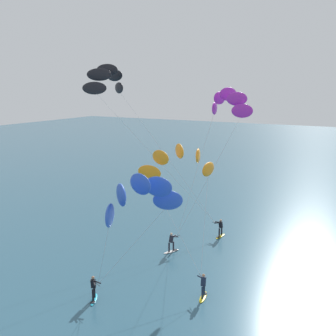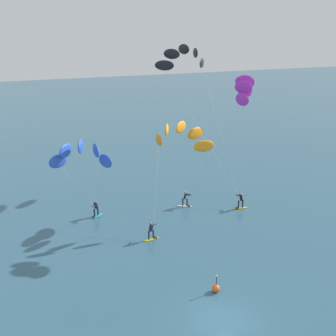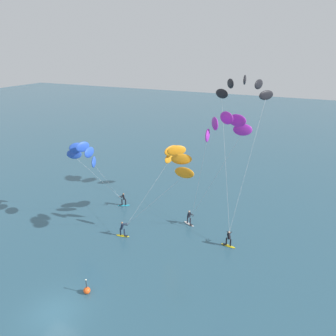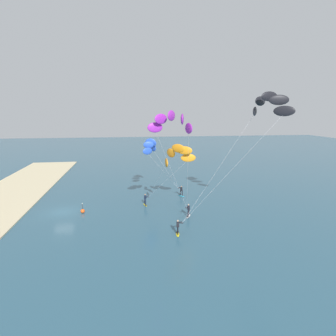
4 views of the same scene
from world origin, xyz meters
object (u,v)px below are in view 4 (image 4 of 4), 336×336
object	(u,v)px
kitesurfer_downwind	(172,127)
kitesurfer_mid_water	(152,148)
kitesurfer_far_out	(177,156)
marker_buoy	(83,211)
kitesurfer_nearshore	(266,108)

from	to	relation	value
kitesurfer_downwind	kitesurfer_mid_water	bearing A→B (deg)	-176.71
kitesurfer_far_out	kitesurfer_mid_water	bearing A→B (deg)	-166.11
kitesurfer_downwind	marker_buoy	world-z (taller)	kitesurfer_downwind
marker_buoy	kitesurfer_downwind	bearing A→B (deg)	55.58
kitesurfer_mid_water	kitesurfer_downwind	distance (m)	15.33
kitesurfer_mid_water	kitesurfer_downwind	xyz separation A→B (m)	(14.76, 0.85, 4.04)
kitesurfer_downwind	marker_buoy	xyz separation A→B (m)	(-7.48, -10.91, -11.48)
kitesurfer_far_out	marker_buoy	bearing A→B (deg)	-99.68
kitesurfer_far_out	kitesurfer_downwind	size ratio (longest dim) A/B	0.69
kitesurfer_mid_water	kitesurfer_far_out	xyz separation A→B (m)	(9.40, 2.32, 0.01)
kitesurfer_far_out	marker_buoy	world-z (taller)	kitesurfer_far_out
kitesurfer_nearshore	kitesurfer_mid_water	distance (m)	19.10
kitesurfer_nearshore	marker_buoy	xyz separation A→B (m)	(-6.48, -21.86, -13.44)
kitesurfer_nearshore	kitesurfer_mid_water	size ratio (longest dim) A/B	1.69
kitesurfer_mid_water	marker_buoy	xyz separation A→B (m)	(7.28, -10.07, -7.44)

